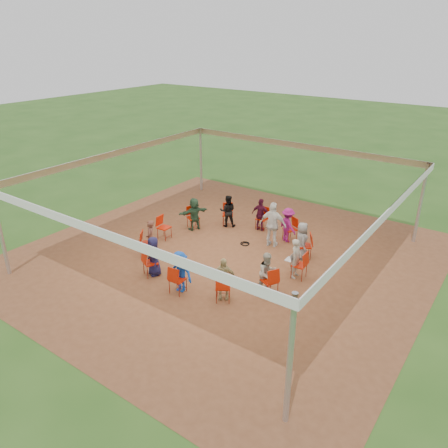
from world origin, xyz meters
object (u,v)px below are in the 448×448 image
Objects in this scene: chair_2 at (290,229)px; person_seated_6 at (151,238)px; person_seated_7 at (154,256)px; person_seated_10 at (268,273)px; person_seated_4 at (228,211)px; chair_10 at (223,287)px; cable_coil at (245,244)px; person_seated_1 at (302,240)px; chair_4 at (228,215)px; person_seated_8 at (180,272)px; person_seated_9 at (223,278)px; chair_0 at (299,265)px; chair_9 at (178,279)px; chair_6 at (164,228)px; chair_11 at (270,281)px; chair_7 at (147,244)px; person_seated_2 at (288,225)px; chair_5 at (193,218)px; person_seated_0 at (296,258)px; person_seated_3 at (261,215)px; chair_8 at (151,263)px; person_seated_5 at (194,214)px; chair_3 at (262,219)px; chair_1 at (305,246)px; standing_person at (273,225)px; laptop at (291,258)px.

person_seated_6 reaches higher than chair_2.
person_seated_7 and person_seated_10 have the same top height.
person_seated_4 is 1.00× the size of person_seated_7.
cable_coil is (-1.46, 3.42, -0.43)m from chair_10.
person_seated_1 is 3.65m from person_seated_4.
chair_4 is at bearing 136.30° from person_seated_6.
person_seated_9 is (1.27, 0.43, 0.00)m from person_seated_8.
chair_2 is 2.70m from chair_4.
chair_9 is at bearing 135.00° from chair_0.
chair_6 is at bearing -153.89° from cable_coil.
chair_7 is at bearing 120.00° from chair_11.
chair_7 is 5.11m from person_seated_2.
person_seated_9 reaches higher than chair_0.
chair_6 is at bearing 30.00° from chair_4.
person_seated_0 is at bearing 104.65° from chair_5.
person_seated_4 is 1.00× the size of person_seated_9.
person_seated_3 is 1.34m from person_seated_4.
person_seated_2 reaches higher than cable_coil.
chair_7 is at bearing 43.70° from person_seated_4.
chair_5 is 5.11m from person_seated_9.
person_seated_8 is (1.65, -4.83, 0.21)m from chair_4.
chair_4 is at bearing 120.00° from chair_8.
chair_8 is at bearing 136.30° from person_seated_10.
chair_7 is 1.40m from chair_8.
chair_0 is at bearing 120.00° from chair_4.
chair_9 is at bearing 45.00° from chair_6.
person_seated_5 reaches higher than chair_8.
person_seated_8 is (0.32, -5.15, 0.00)m from person_seated_3.
chair_3 is 4.68m from chair_11.
person_seated_6 is at bearing 60.00° from person_seated_3.
person_seated_2 is at bearing 133.70° from chair_5.
chair_0 is at bearing 165.00° from chair_1.
standing_person is (-1.36, 0.15, 0.39)m from chair_1.
chair_5 is 4.95m from laptop.
chair_5 is 1.00× the size of chair_9.
person_seated_3 is at bearing 105.00° from person_seated_7.
chair_3 and chair_10 have the same top height.
chair_7 is at bearing 59.25° from person_seated_3.
person_seated_8 reaches higher than chair_3.
chair_7 is at bearing 45.00° from chair_4.
chair_11 is at bearing 43.70° from person_seated_7.
chair_2 is 0.69× the size of person_seated_0.
chair_2 is at bearing 10.16° from person_seated_1.
person_seated_0 reaches higher than chair_6.
chair_5 is at bearing 179.27° from cable_coil.
chair_10 is at bearing 15.00° from chair_9.
person_seated_6 is at bearing 160.16° from chair_8.
person_seated_0 and person_seated_7 have the same top height.
chair_10 is at bearing 10.16° from person_seated_8.
chair_4 is 0.69× the size of person_seated_1.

